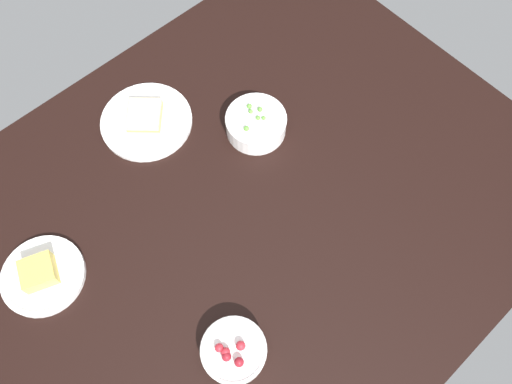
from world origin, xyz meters
TOP-DOWN VIEW (x-y plane):
  - dining_table at (0.00, 0.00)cm, footprint 133.47×111.48cm
  - bowl_peas at (-12.10, -13.40)cm, footprint 14.95×14.95cm
  - plate_sandwich at (6.73, -33.29)cm, footprint 22.75×22.75cm
  - bowl_berries at (26.94, 23.18)cm, footprint 13.34×13.34cm
  - plate_cheese at (47.11, -16.44)cm, footprint 18.01×18.01cm

SIDE VIEW (x-z plane):
  - dining_table at x=0.00cm, z-range 0.00..4.00cm
  - plate_sandwich at x=6.73cm, z-range 2.99..7.39cm
  - plate_cheese at x=47.11cm, z-range 2.80..8.08cm
  - bowl_berries at x=26.94cm, z-range 3.47..9.38cm
  - bowl_peas at x=-12.10cm, z-range 3.72..10.10cm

